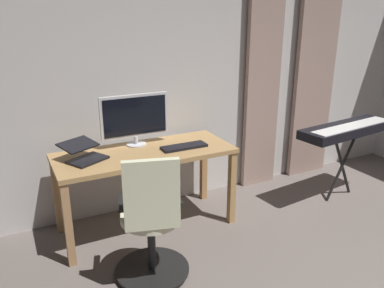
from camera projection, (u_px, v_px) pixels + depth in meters
back_room_partition at (232, 70)px, 4.09m from camera, size 4.85×0.10×2.63m
curtain_left_panel at (314, 83)px, 4.52m from camera, size 0.54×0.06×2.23m
curtain_right_panel at (262, 88)px, 4.20m from camera, size 0.42×0.06×2.23m
desk at (145, 161)px, 3.42m from camera, size 1.56×0.64×0.75m
office_chair at (151, 225)px, 2.76m from camera, size 0.56×0.56×1.01m
computer_monitor at (135, 117)px, 3.47m from camera, size 0.63×0.18×0.47m
computer_keyboard at (184, 147)px, 3.47m from camera, size 0.41×0.14×0.02m
laptop at (84, 154)px, 3.17m from camera, size 0.41×0.41×0.15m
piano_keyboard at (347, 131)px, 3.97m from camera, size 1.18×0.45×0.82m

